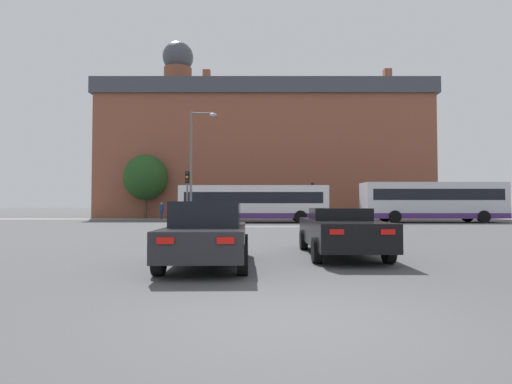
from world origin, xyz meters
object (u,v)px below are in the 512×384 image
street_lamp_junction (194,157)px  bus_crossing_lead (253,203)px  car_roadster_right (339,231)px  traffic_light_near_left (186,189)px  pedestrian_walking_east (180,209)px  pedestrian_waiting (161,209)px  bus_crossing_trailing (431,201)px  traffic_light_far_right (312,194)px  car_saloon_left (207,233)px

street_lamp_junction → bus_crossing_lead: bearing=58.5°
car_roadster_right → traffic_light_near_left: size_ratio=1.32×
street_lamp_junction → pedestrian_walking_east: 14.35m
street_lamp_junction → pedestrian_waiting: 15.34m
pedestrian_walking_east → bus_crossing_trailing: bearing=139.7°
traffic_light_far_right → street_lamp_junction: bearing=-125.4°
street_lamp_junction → bus_crossing_trailing: bearing=18.7°
bus_crossing_lead → pedestrian_walking_east: (-7.39, 7.07, -0.61)m
car_roadster_right → street_lamp_junction: size_ratio=0.63×
traffic_light_near_left → bus_crossing_lead: bearing=55.0°
car_saloon_left → car_roadster_right: bearing=26.4°
bus_crossing_trailing → traffic_light_near_left: 20.24m
street_lamp_junction → pedestrian_walking_east: (-3.49, 13.43, -3.66)m
traffic_light_far_right → pedestrian_waiting: 15.43m
bus_crossing_lead → pedestrian_waiting: bearing=-128.5°
traffic_light_far_right → car_roadster_right: bearing=-96.6°
street_lamp_junction → pedestrian_waiting: bearing=111.7°
traffic_light_near_left → street_lamp_junction: (0.52, -0.03, 2.16)m
car_roadster_right → traffic_light_near_left: traffic_light_near_left is taller
bus_crossing_lead → traffic_light_far_right: (5.96, 7.54, 0.89)m
traffic_light_near_left → pedestrian_walking_east: bearing=102.5°
traffic_light_near_left → pedestrian_walking_east: size_ratio=2.15×
bus_crossing_trailing → traffic_light_far_right: 11.66m
car_saloon_left → pedestrian_waiting: pedestrian_waiting is taller
car_roadster_right → bus_crossing_trailing: 24.94m
car_roadster_right → pedestrian_waiting: pedestrian_waiting is taller
car_roadster_right → traffic_light_far_right: traffic_light_far_right is taller
car_saloon_left → traffic_light_near_left: 17.68m
bus_crossing_lead → pedestrian_waiting: bus_crossing_lead is taller
bus_crossing_lead → pedestrian_walking_east: size_ratio=7.02×
car_saloon_left → traffic_light_far_right: bearing=76.3°
bus_crossing_trailing → traffic_light_far_right: size_ratio=3.09×
bus_crossing_trailing → street_lamp_junction: 19.96m
bus_crossing_trailing → traffic_light_near_left: (-19.22, -6.30, 0.75)m
traffic_light_far_right → pedestrian_waiting: (-15.36, -0.06, -1.51)m
traffic_light_near_left → street_lamp_junction: size_ratio=0.48×
pedestrian_waiting → street_lamp_junction: bearing=-42.0°
car_roadster_right → pedestrian_walking_east: 30.49m
car_roadster_right → traffic_light_far_right: (3.38, 29.28, 1.81)m
bus_crossing_trailing → pedestrian_waiting: size_ratio=6.72×
car_saloon_left → pedestrian_waiting: size_ratio=2.60×
car_roadster_right → pedestrian_walking_east: (-9.97, 28.81, 0.32)m
car_saloon_left → bus_crossing_lead: bearing=86.5°
street_lamp_junction → pedestrian_walking_east: bearing=104.6°
traffic_light_far_right → bus_crossing_lead: bearing=-128.3°
bus_crossing_trailing → traffic_light_far_right: (-8.84, 7.57, 0.75)m
traffic_light_near_left → pedestrian_waiting: bearing=109.8°
car_saloon_left → bus_crossing_trailing: bus_crossing_trailing is taller
car_roadster_right → car_saloon_left: bearing=-151.8°
car_roadster_right → bus_crossing_lead: 21.91m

